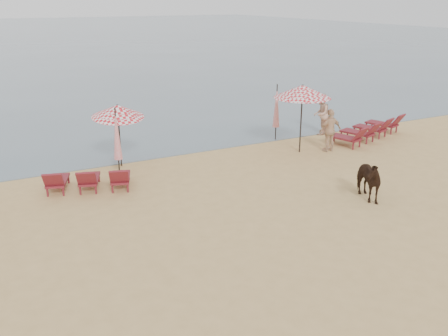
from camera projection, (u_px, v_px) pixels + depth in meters
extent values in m
plane|color=tan|center=(327.00, 279.00, 11.13)|extent=(120.00, 120.00, 0.00)
cube|color=#51606B|center=(4.00, 36.00, 78.23)|extent=(160.00, 140.00, 0.06)
cube|color=maroon|center=(58.00, 181.00, 16.17)|extent=(0.97, 1.40, 0.07)
cube|color=maroon|center=(53.00, 180.00, 15.45)|extent=(0.70, 0.59, 0.56)
cube|color=maroon|center=(89.00, 179.00, 16.31)|extent=(0.97, 1.40, 0.07)
cube|color=maroon|center=(86.00, 179.00, 15.59)|extent=(0.70, 0.59, 0.56)
cube|color=maroon|center=(121.00, 177.00, 16.45)|extent=(0.97, 1.40, 0.07)
cube|color=maroon|center=(119.00, 177.00, 15.73)|extent=(0.70, 0.59, 0.56)
cube|color=maroon|center=(344.00, 137.00, 20.99)|extent=(1.06, 1.54, 0.08)
cube|color=maroon|center=(360.00, 134.00, 20.41)|extent=(0.76, 0.64, 0.62)
cube|color=maroon|center=(357.00, 133.00, 21.74)|extent=(1.06, 1.54, 0.08)
cube|color=maroon|center=(374.00, 129.00, 21.15)|extent=(0.76, 0.64, 0.62)
cube|color=maroon|center=(370.00, 128.00, 22.49)|extent=(1.06, 1.54, 0.08)
cube|color=maroon|center=(386.00, 125.00, 21.90)|extent=(0.76, 0.64, 0.62)
cube|color=maroon|center=(382.00, 124.00, 23.24)|extent=(1.06, 1.54, 0.08)
cube|color=maroon|center=(398.00, 121.00, 22.65)|extent=(0.76, 0.64, 0.62)
cylinder|color=black|center=(120.00, 138.00, 18.22)|extent=(0.05, 0.05, 2.13)
cone|color=red|center=(118.00, 111.00, 17.89)|extent=(1.88, 1.92, 0.64)
sphere|color=black|center=(117.00, 105.00, 17.82)|extent=(0.08, 0.08, 0.08)
cylinder|color=black|center=(301.00, 122.00, 19.82)|extent=(0.06, 0.06, 2.53)
cone|color=red|center=(303.00, 91.00, 19.43)|extent=(2.25, 2.25, 0.51)
sphere|color=black|center=(303.00, 86.00, 19.35)|extent=(0.09, 0.09, 0.09)
cylinder|color=black|center=(117.00, 142.00, 17.22)|extent=(0.05, 0.05, 2.43)
cone|color=red|center=(117.00, 134.00, 17.13)|extent=(0.30, 0.30, 1.82)
cylinder|color=black|center=(276.00, 113.00, 21.49)|extent=(0.05, 0.05, 2.46)
cone|color=red|center=(277.00, 106.00, 21.39)|extent=(0.30, 0.30, 1.84)
imported|color=black|center=(365.00, 179.00, 15.35)|extent=(1.10, 1.70, 1.32)
imported|color=tan|center=(321.00, 114.00, 22.56)|extent=(1.14, 1.12, 1.85)
imported|color=tan|center=(330.00, 130.00, 20.06)|extent=(1.02, 0.43, 1.74)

